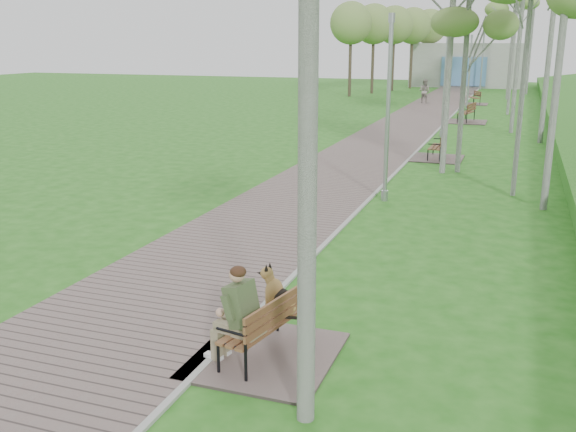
% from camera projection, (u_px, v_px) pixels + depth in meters
% --- Properties ---
extents(ground, '(120.00, 120.00, 0.00)m').
position_uv_depth(ground, '(337.00, 233.00, 14.44)').
color(ground, '#216215').
rests_on(ground, ground).
extents(walkway, '(3.50, 67.00, 0.04)m').
position_uv_depth(walkway, '(413.00, 121.00, 34.53)').
color(walkway, '#71605B').
rests_on(walkway, ground).
extents(kerb, '(0.10, 67.00, 0.05)m').
position_uv_depth(kerb, '(446.00, 122.00, 33.96)').
color(kerb, '#999993').
rests_on(kerb, ground).
extents(building_north, '(10.00, 5.20, 4.00)m').
position_uv_depth(building_north, '(466.00, 65.00, 60.69)').
color(building_north, '#9E9E99').
rests_on(building_north, ground).
extents(bench_main, '(1.84, 2.05, 1.61)m').
position_uv_depth(bench_main, '(258.00, 327.00, 8.64)').
color(bench_main, '#71605B').
rests_on(bench_main, ground).
extents(bench_second, '(1.80, 2.00, 1.11)m').
position_uv_depth(bench_second, '(436.00, 153.00, 23.46)').
color(bench_second, '#71605B').
rests_on(bench_second, ground).
extents(bench_third, '(2.04, 2.27, 1.25)m').
position_uv_depth(bench_third, '(466.00, 118.00, 34.09)').
color(bench_third, '#71605B').
rests_on(bench_third, ground).
extents(bench_far, '(1.80, 1.99, 1.10)m').
position_uv_depth(bench_far, '(474.00, 101.00, 43.77)').
color(bench_far, '#71605B').
rests_on(bench_far, ground).
extents(lamp_post_near, '(0.19, 0.19, 4.86)m').
position_uv_depth(lamp_post_near, '(388.00, 116.00, 16.76)').
color(lamp_post_near, '#94979C').
rests_on(lamp_post_near, ground).
extents(lamp_post_second, '(0.20, 0.20, 5.05)m').
position_uv_depth(lamp_post_second, '(445.00, 84.00, 28.25)').
color(lamp_post_second, '#94979C').
rests_on(lamp_post_second, ground).
extents(lamp_post_third, '(0.18, 0.18, 4.57)m').
position_uv_depth(lamp_post_third, '(469.00, 74.00, 40.62)').
color(lamp_post_third, '#94979C').
rests_on(lamp_post_third, ground).
extents(lamp_post_far, '(0.23, 0.23, 5.85)m').
position_uv_depth(lamp_post_far, '(482.00, 58.00, 56.66)').
color(lamp_post_far, '#94979C').
rests_on(lamp_post_far, ground).
extents(pedestrian_near, '(0.64, 0.52, 1.50)m').
position_uv_depth(pedestrian_near, '(463.00, 90.00, 46.05)').
color(pedestrian_near, white).
rests_on(pedestrian_near, ground).
extents(pedestrian_far, '(0.98, 0.88, 1.67)m').
position_uv_depth(pedestrian_far, '(424.00, 91.00, 44.19)').
color(pedestrian_far, gray).
rests_on(pedestrian_far, ground).
extents(birch_near_a, '(2.23, 2.23, 6.15)m').
position_uv_depth(birch_near_a, '(468.00, 19.00, 19.89)').
color(birch_near_a, silver).
rests_on(birch_near_a, ground).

